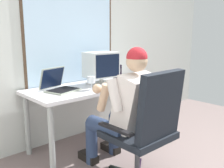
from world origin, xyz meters
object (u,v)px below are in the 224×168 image
at_px(crt_monitor, 101,65).
at_px(laptop, 58,85).
at_px(desk, 97,92).
at_px(person_seated, 125,109).
at_px(office_chair, 149,123).
at_px(cd_case, 129,81).
at_px(wine_glass, 91,80).
at_px(desk_speaker, 117,72).

bearing_deg(crt_monitor, laptop, 176.89).
height_order(desk, laptop, laptop).
relative_size(person_seated, laptop, 3.05).
height_order(office_chair, laptop, office_chair).
distance_m(desk, office_chair, 0.98).
xyz_separation_m(crt_monitor, cd_case, (0.33, -0.15, -0.22)).
distance_m(crt_monitor, wine_glass, 0.37).
bearing_deg(laptop, desk_speaker, 3.80).
distance_m(office_chair, person_seated, 0.29).
relative_size(desk, office_chair, 1.64).
relative_size(person_seated, cd_case, 7.04).
bearing_deg(laptop, office_chair, -73.91).
bearing_deg(cd_case, wine_glass, -176.36).
bearing_deg(desk, person_seated, -106.79).
bearing_deg(laptop, wine_glass, -38.27).
xyz_separation_m(person_seated, desk_speaker, (0.65, 0.79, 0.19)).
bearing_deg(laptop, desk, -6.14).
height_order(wine_glass, desk_speaker, desk_speaker).
bearing_deg(office_chair, laptop, 106.09).
relative_size(desk, laptop, 4.23).
xyz_separation_m(crt_monitor, wine_glass, (-0.30, -0.19, -0.12)).
distance_m(desk, desk_speaker, 0.49).
xyz_separation_m(laptop, wine_glass, (0.28, -0.22, 0.04)).
bearing_deg(crt_monitor, cd_case, -23.86).
relative_size(wine_glass, desk_speaker, 0.78).
relative_size(office_chair, desk_speaker, 5.36).
bearing_deg(desk, wine_glass, -142.23).
height_order(laptop, cd_case, laptop).
distance_m(person_seated, desk_speaker, 1.04).
bearing_deg(desk, cd_case, -16.81).
relative_size(crt_monitor, wine_glass, 2.63).
distance_m(person_seated, crt_monitor, 0.82).
xyz_separation_m(desk, person_seated, (-0.20, -0.68, -0.01)).
distance_m(laptop, cd_case, 0.92).
bearing_deg(office_chair, crt_monitor, 73.93).
distance_m(wine_glass, desk_speaker, 0.71).
distance_m(office_chair, wine_glass, 0.84).
height_order(crt_monitor, desk_speaker, crt_monitor).
bearing_deg(cd_case, person_seated, -138.31).
relative_size(person_seated, wine_glass, 8.15).
relative_size(office_chair, crt_monitor, 2.63).
bearing_deg(cd_case, crt_monitor, 156.14).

